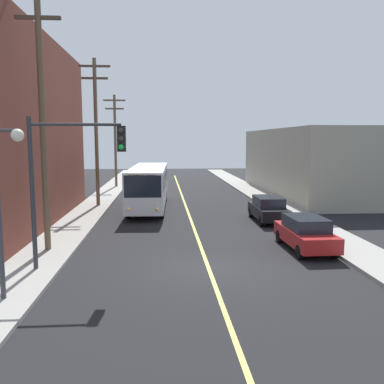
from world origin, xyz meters
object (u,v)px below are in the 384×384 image
Objects in this scene: parked_car_red at (306,233)px; utility_pole_far at (115,136)px; traffic_signal_left_corner at (71,165)px; city_bus at (149,185)px; utility_pole_mid at (96,126)px; parked_car_black at (268,209)px; street_lamp_left at (5,188)px; utility_pole_near at (42,109)px; fire_hydrant at (322,226)px.

parked_car_red is 30.28m from utility_pole_far.
city_bus is at bearing 80.77° from traffic_signal_left_corner.
utility_pole_mid reaches higher than utility_pole_far.
street_lamp_left reaches higher than parked_car_black.
city_bus is 1.08× the size of utility_pole_mid.
utility_pole_mid is (-11.92, 6.80, 5.48)m from parked_car_black.
utility_pole_far reaches higher than parked_car_black.
city_bus is 9.91m from parked_car_black.
utility_pole_far is at bearing 90.27° from street_lamp_left.
parked_car_black is at bearing 28.13° from utility_pole_near.
fire_hydrant is (1.87, -4.30, -0.26)m from parked_car_black.
city_bus is at bearing 121.20° from parked_car_red.
traffic_signal_left_corner is (1.86, -3.01, -2.36)m from utility_pole_near.
parked_car_red is 11.23m from traffic_signal_left_corner.
fire_hydrant is (1.89, 2.73, -0.26)m from parked_car_red.
parked_car_red is 5.28× the size of fire_hydrant.
city_bus is at bearing -74.17° from utility_pole_far.
city_bus is 1.02× the size of utility_pole_near.
street_lamp_left is 16.35m from fire_hydrant.
utility_pole_near is 13.36m from utility_pole_mid.
parked_car_black is 14.54m from traffic_signal_left_corner.
utility_pole_far is at bearing 90.20° from utility_pole_mid.
street_lamp_left reaches higher than fire_hydrant.
street_lamp_left is (-1.42, -3.13, -0.56)m from traffic_signal_left_corner.
utility_pole_far is 33.12m from street_lamp_left.
parked_car_red is 19.05m from utility_pole_mid.
fire_hydrant is (12.26, 5.26, -3.72)m from traffic_signal_left_corner.
parked_car_black is at bearing -37.06° from city_bus.
utility_pole_near is at bearing -90.61° from utility_pole_far.
utility_pole_mid is at bearing -89.80° from utility_pole_far.
utility_pole_near reaches higher than parked_car_red.
utility_pole_near is 15.54m from fire_hydrant.
utility_pole_mid reaches higher than parked_car_black.
utility_pole_near is at bearing 121.76° from traffic_signal_left_corner.
traffic_signal_left_corner reaches higher than street_lamp_left.
utility_pole_mid is 2.05× the size of street_lamp_left.
utility_pole_far is 28.74m from fire_hydrant.
utility_pole_mid reaches higher than city_bus.
utility_pole_near is at bearing -170.93° from fire_hydrant.
utility_pole_mid is at bearing 95.33° from traffic_signal_left_corner.
city_bus reaches higher than parked_car_red.
traffic_signal_left_corner is at bearing 65.65° from street_lamp_left.
parked_car_black is 15.06m from utility_pole_near.
parked_car_red is at bearing -124.63° from fire_hydrant.
traffic_signal_left_corner is (1.53, -16.35, -2.01)m from utility_pole_mid.
utility_pole_far reaches higher than traffic_signal_left_corner.
fire_hydrant is (13.83, -24.67, -5.07)m from utility_pole_far.
utility_pole_far is at bearing 89.39° from utility_pole_near.
fire_hydrant is at bearing 55.37° from parked_car_red.
street_lamp_left is at bearing -101.92° from city_bus.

